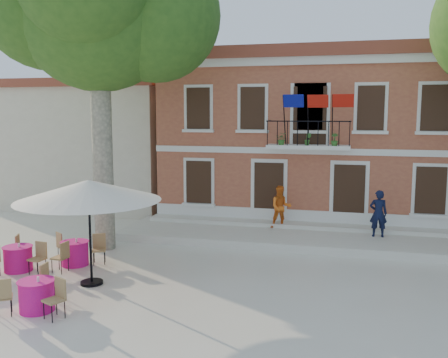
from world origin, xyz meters
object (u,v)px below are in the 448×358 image
plane_tree_west (98,9)px  cafe_table_1 (37,294)px  pedestrian_navy (378,213)px  patio_umbrella (88,191)px  cafe_table_0 (75,252)px  cafe_table_3 (18,257)px  pedestrian_orange (281,207)px

plane_tree_west → cafe_table_1: plane_tree_west is taller
pedestrian_navy → patio_umbrella: bearing=34.9°
pedestrian_navy → cafe_table_0: (-9.47, -4.97, -0.74)m
pedestrian_navy → cafe_table_3: size_ratio=0.93×
plane_tree_west → cafe_table_0: size_ratio=6.04×
plane_tree_west → patio_umbrella: size_ratio=2.81×
pedestrian_orange → cafe_table_3: size_ratio=0.91×
plane_tree_west → cafe_table_3: 8.55m
cafe_table_1 → cafe_table_3: (-2.45, 2.60, 0.00)m
pedestrian_orange → cafe_table_3: 9.65m
patio_umbrella → cafe_table_0: patio_umbrella is taller
pedestrian_navy → cafe_table_1: (-8.41, -8.51, -0.74)m
pedestrian_orange → plane_tree_west: bearing=-163.5°
plane_tree_west → patio_umbrella: plane_tree_west is taller
pedestrian_orange → pedestrian_navy: bearing=-20.5°
patio_umbrella → plane_tree_west: bearing=111.7°
plane_tree_west → cafe_table_1: size_ratio=6.04×
plane_tree_west → cafe_table_0: plane_tree_west is taller
cafe_table_3 → pedestrian_orange: bearing=41.4°
cafe_table_0 → cafe_table_1: 3.70m
pedestrian_orange → patio_umbrella: bearing=-136.2°
patio_umbrella → cafe_table_3: size_ratio=2.16×
cafe_table_0 → cafe_table_3: bearing=-145.6°
patio_umbrella → pedestrian_navy: bearing=38.5°
plane_tree_west → cafe_table_1: 9.73m
pedestrian_orange → cafe_table_0: bearing=-150.5°
plane_tree_west → cafe_table_3: size_ratio=6.07×
plane_tree_west → cafe_table_1: bearing=-79.1°
pedestrian_navy → cafe_table_0: 10.72m
cafe_table_0 → pedestrian_orange: bearing=42.9°
plane_tree_west → pedestrian_navy: bearing=17.0°
plane_tree_west → cafe_table_0: 8.14m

